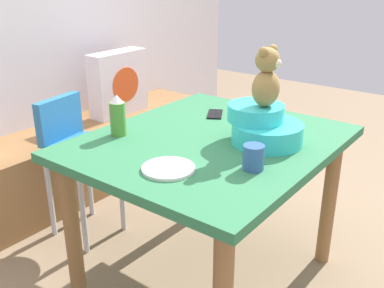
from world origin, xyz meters
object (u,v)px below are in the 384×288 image
at_px(coffee_mug, 254,157).
at_px(dinner_plate_near, 168,168).
at_px(infant_seat_teal, 263,126).
at_px(ketchup_bottle, 118,116).
at_px(teddy_bear, 267,78).
at_px(cell_phone, 215,114).
at_px(dining_table, 210,161).
at_px(highchair, 80,149).
at_px(pillow_floral_right, 118,83).

distance_m(coffee_mug, dinner_plate_near, 0.32).
height_order(infant_seat_teal, ketchup_bottle, ketchup_bottle).
height_order(teddy_bear, cell_phone, teddy_bear).
height_order(dining_table, teddy_bear, teddy_bear).
bearing_deg(highchair, infant_seat_teal, -79.16).
distance_m(ketchup_bottle, cell_phone, 0.53).
relative_size(pillow_floral_right, highchair, 0.56).
distance_m(dining_table, coffee_mug, 0.38).
bearing_deg(pillow_floral_right, ketchup_bottle, -133.63).
xyz_separation_m(dining_table, coffee_mug, (-0.16, -0.31, 0.16)).
relative_size(pillow_floral_right, teddy_bear, 1.76).
height_order(highchair, infant_seat_teal, infant_seat_teal).
bearing_deg(cell_phone, infant_seat_teal, 123.32).
height_order(ketchup_bottle, dinner_plate_near, ketchup_bottle).
height_order(ketchup_bottle, coffee_mug, ketchup_bottle).
distance_m(pillow_floral_right, dinner_plate_near, 1.61).
relative_size(teddy_bear, coffee_mug, 2.08).
relative_size(pillow_floral_right, cell_phone, 3.06).
xyz_separation_m(teddy_bear, cell_phone, (0.18, 0.37, -0.27)).
distance_m(dining_table, teddy_bear, 0.45).
height_order(pillow_floral_right, dinner_plate_near, pillow_floral_right).
distance_m(infant_seat_teal, teddy_bear, 0.21).
bearing_deg(infant_seat_teal, teddy_bear, -90.00).
distance_m(dining_table, cell_phone, 0.35).
height_order(highchair, dinner_plate_near, highchair).
xyz_separation_m(teddy_bear, coffee_mug, (-0.26, -0.10, -0.23)).
xyz_separation_m(infant_seat_teal, teddy_bear, (0.00, -0.00, 0.21)).
distance_m(pillow_floral_right, coffee_mug, 1.71).
relative_size(dining_table, teddy_bear, 4.57).
relative_size(highchair, dinner_plate_near, 3.95).
xyz_separation_m(infant_seat_teal, cell_phone, (0.18, 0.37, -0.07)).
bearing_deg(cell_phone, teddy_bear, 123.35).
xyz_separation_m(pillow_floral_right, highchair, (-0.70, -0.42, -0.16)).
xyz_separation_m(ketchup_bottle, dinner_plate_near, (-0.15, -0.41, -0.08)).
bearing_deg(coffee_mug, infant_seat_teal, 22.05).
height_order(highchair, teddy_bear, teddy_bear).
distance_m(highchair, ketchup_bottle, 0.56).
xyz_separation_m(highchair, coffee_mug, (-0.07, -1.11, 0.27)).
bearing_deg(teddy_bear, pillow_floral_right, 70.17).
height_order(dining_table, infant_seat_teal, infant_seat_teal).
height_order(pillow_floral_right, highchair, pillow_floral_right).
relative_size(dining_table, ketchup_bottle, 6.17).
relative_size(infant_seat_teal, ketchup_bottle, 1.78).
distance_m(infant_seat_teal, cell_phone, 0.42).
bearing_deg(pillow_floral_right, coffee_mug, -116.88).
height_order(infant_seat_teal, coffee_mug, infant_seat_teal).
relative_size(ketchup_bottle, dinner_plate_near, 0.92).
bearing_deg(ketchup_bottle, pillow_floral_right, 46.37).
relative_size(teddy_bear, dinner_plate_near, 1.25).
bearing_deg(dining_table, pillow_floral_right, 63.19).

